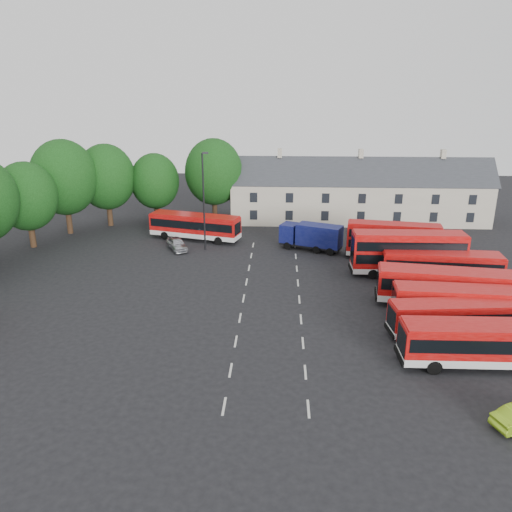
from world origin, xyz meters
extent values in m
plane|color=black|center=(0.00, 0.00, 0.00)|extent=(140.00, 140.00, 0.00)
cube|color=beige|center=(0.00, -14.00, 0.01)|extent=(0.15, 1.80, 0.01)
cube|color=beige|center=(0.00, -10.00, 0.01)|extent=(0.15, 1.80, 0.01)
cube|color=beige|center=(0.00, -6.00, 0.01)|extent=(0.15, 1.80, 0.01)
cube|color=beige|center=(0.00, -2.00, 0.01)|extent=(0.15, 1.80, 0.01)
cube|color=beige|center=(0.00, 2.00, 0.01)|extent=(0.15, 1.80, 0.01)
cube|color=beige|center=(0.00, 6.00, 0.01)|extent=(0.15, 1.80, 0.01)
cube|color=beige|center=(0.00, 10.00, 0.01)|extent=(0.15, 1.80, 0.01)
cube|color=beige|center=(0.00, 14.00, 0.01)|extent=(0.15, 1.80, 0.01)
cube|color=beige|center=(0.00, 18.00, 0.01)|extent=(0.15, 1.80, 0.01)
cube|color=beige|center=(5.00, -14.00, 0.01)|extent=(0.15, 1.80, 0.01)
cube|color=beige|center=(5.00, -10.00, 0.01)|extent=(0.15, 1.80, 0.01)
cube|color=beige|center=(5.00, -6.00, 0.01)|extent=(0.15, 1.80, 0.01)
cube|color=beige|center=(5.00, -2.00, 0.01)|extent=(0.15, 1.80, 0.01)
cube|color=beige|center=(5.00, 2.00, 0.01)|extent=(0.15, 1.80, 0.01)
cube|color=beige|center=(5.00, 6.00, 0.01)|extent=(0.15, 1.80, 0.01)
cube|color=beige|center=(5.00, 10.00, 0.01)|extent=(0.15, 1.80, 0.01)
cube|color=beige|center=(5.00, 14.00, 0.01)|extent=(0.15, 1.80, 0.01)
cube|color=beige|center=(5.00, 18.00, 0.01)|extent=(0.15, 1.80, 0.01)
cylinder|color=black|center=(-26.00, 16.00, 1.84)|extent=(0.70, 0.70, 3.67)
ellipsoid|color=#0F340E|center=(-26.00, 16.00, 6.10)|extent=(6.93, 6.93, 7.97)
cylinder|color=black|center=(-24.00, 22.00, 2.19)|extent=(0.70, 0.70, 4.38)
ellipsoid|color=#0F340E|center=(-24.00, 22.00, 7.26)|extent=(8.25, 8.25, 9.49)
cylinder|color=black|center=(-20.00, 26.00, 2.01)|extent=(0.70, 0.70, 4.02)
ellipsoid|color=#0F340E|center=(-20.00, 26.00, 6.68)|extent=(7.59, 7.59, 8.73)
cylinder|color=black|center=(-14.00, 28.00, 1.75)|extent=(0.70, 0.70, 3.50)
ellipsoid|color=#0F340E|center=(-14.00, 28.00, 5.81)|extent=(6.60, 6.60, 7.59)
cylinder|color=black|center=(-6.00, 29.00, 2.10)|extent=(0.70, 0.70, 4.20)
ellipsoid|color=#0F340E|center=(-6.00, 29.00, 6.97)|extent=(7.92, 7.92, 9.11)
cube|color=beige|center=(14.00, 30.00, 2.75)|extent=(35.00, 7.00, 5.50)
cube|color=#2D3035|center=(14.00, 30.00, 5.50)|extent=(35.70, 7.13, 7.13)
cube|color=beige|center=(3.00, 30.00, 9.46)|extent=(0.60, 0.90, 1.20)
cube|color=beige|center=(14.00, 30.00, 9.46)|extent=(0.60, 0.90, 1.20)
cube|color=beige|center=(25.00, 30.00, 9.46)|extent=(0.60, 0.90, 1.20)
cube|color=silver|center=(16.99, -8.64, 0.78)|extent=(11.12, 2.64, 0.55)
cube|color=#AD0C0A|center=(16.99, -8.64, 2.04)|extent=(11.12, 2.64, 1.97)
cube|color=black|center=(16.99, -8.64, 2.09)|extent=(10.68, 2.69, 0.96)
cube|color=#AD0C0A|center=(16.99, -8.64, 3.08)|extent=(10.90, 2.54, 0.12)
cylinder|color=black|center=(13.45, -9.82, 0.50)|extent=(1.01, 0.29, 1.01)
cube|color=silver|center=(16.49, -4.40, 0.70)|extent=(10.10, 3.27, 0.50)
cube|color=#AD0C0A|center=(16.49, -4.40, 1.83)|extent=(10.10, 3.27, 1.76)
cube|color=black|center=(16.49, -4.40, 1.87)|extent=(9.71, 3.28, 0.86)
cube|color=#AD0C0A|center=(16.49, -4.40, 2.75)|extent=(9.89, 3.16, 0.11)
cylinder|color=black|center=(13.44, -5.74, 0.45)|extent=(0.92, 0.34, 0.90)
cylinder|color=black|center=(19.54, -3.05, 0.45)|extent=(0.92, 0.34, 0.90)
cube|color=silver|center=(17.76, -2.08, 0.76)|extent=(10.91, 3.18, 0.54)
cube|color=#AD0C0A|center=(17.76, -2.08, 1.98)|extent=(10.91, 3.18, 1.91)
cube|color=black|center=(17.76, -2.08, 2.03)|extent=(10.48, 3.21, 0.93)
cube|color=#AD0C0A|center=(17.76, -2.08, 2.98)|extent=(10.69, 3.06, 0.12)
cylinder|color=black|center=(14.25, -2.95, 0.49)|extent=(1.00, 0.34, 0.98)
cylinder|color=black|center=(21.27, -1.21, 0.49)|extent=(1.00, 0.34, 0.98)
cube|color=silver|center=(17.57, 1.14, 0.82)|extent=(11.96, 4.26, 0.59)
cube|color=#AD0C0A|center=(17.57, 1.14, 2.15)|extent=(11.96, 4.26, 2.07)
cube|color=black|center=(17.57, 1.14, 2.21)|extent=(11.50, 4.26, 1.01)
cube|color=#AD0C0A|center=(17.57, 1.14, 3.24)|extent=(11.71, 4.12, 0.13)
cylinder|color=black|center=(13.69, 0.47, 0.53)|extent=(1.09, 0.44, 1.06)
cylinder|color=black|center=(21.44, 1.81, 0.53)|extent=(1.09, 0.44, 1.06)
cube|color=silver|center=(18.64, 6.60, 0.78)|extent=(11.22, 3.47, 0.55)
cube|color=#AD0C0A|center=(18.64, 6.60, 2.03)|extent=(11.22, 3.47, 1.96)
cube|color=black|center=(18.64, 6.60, 2.08)|extent=(10.79, 3.49, 0.95)
cube|color=#AD0C0A|center=(18.64, 6.60, 3.06)|extent=(10.99, 3.35, 0.12)
cylinder|color=black|center=(15.02, 5.78, 0.50)|extent=(1.02, 0.37, 1.00)
cylinder|color=black|center=(22.26, 7.42, 0.50)|extent=(1.02, 0.37, 1.00)
cube|color=silver|center=(15.91, 8.57, 0.77)|extent=(10.99, 2.56, 0.55)
cube|color=#AD0C0A|center=(15.91, 8.57, 2.72)|extent=(10.99, 2.56, 3.34)
cube|color=black|center=(15.91, 8.57, 2.07)|extent=(10.56, 2.62, 0.95)
cube|color=#AD0C0A|center=(15.91, 8.57, 4.44)|extent=(10.77, 2.46, 0.12)
cylinder|color=black|center=(12.40, 7.42, 0.50)|extent=(1.00, 0.29, 1.00)
cylinder|color=black|center=(19.41, 9.72, 0.50)|extent=(1.00, 0.29, 1.00)
cube|color=black|center=(15.91, 8.57, 3.37)|extent=(10.56, 2.62, 0.95)
cube|color=silver|center=(15.53, 13.63, 0.70)|extent=(10.13, 3.80, 0.49)
cube|color=#AD0C0A|center=(15.53, 13.63, 2.45)|extent=(10.13, 3.80, 3.01)
cube|color=black|center=(15.53, 13.63, 1.87)|extent=(9.74, 3.79, 0.85)
cube|color=#AD0C0A|center=(15.53, 13.63, 4.00)|extent=(9.92, 3.68, 0.11)
cylinder|color=black|center=(12.25, 13.13, 0.45)|extent=(0.93, 0.39, 0.90)
cylinder|color=black|center=(18.82, 14.12, 0.45)|extent=(0.93, 0.39, 0.90)
cube|color=black|center=(15.53, 13.63, 3.04)|extent=(9.74, 3.79, 0.85)
cube|color=silver|center=(-7.31, 19.93, 0.79)|extent=(11.55, 5.55, 0.56)
cube|color=#AD0C0A|center=(-7.31, 19.93, 2.08)|extent=(11.55, 5.55, 2.00)
cube|color=black|center=(-7.31, 19.93, 2.13)|extent=(11.13, 5.49, 0.97)
cube|color=#AD0C0A|center=(-7.31, 19.93, 3.13)|extent=(11.31, 5.39, 0.12)
cylinder|color=black|center=(-11.10, 19.80, 0.51)|extent=(1.06, 0.56, 1.03)
cylinder|color=black|center=(-3.52, 20.06, 0.51)|extent=(1.06, 0.56, 1.03)
cube|color=black|center=(6.76, 16.46, 0.58)|extent=(7.27, 4.47, 0.27)
cube|color=#0D124F|center=(4.30, 17.49, 1.77)|extent=(2.49, 2.73, 2.13)
cube|color=black|center=(3.53, 17.81, 2.09)|extent=(0.81, 1.77, 1.06)
cube|color=#0D124F|center=(7.70, 16.07, 1.91)|extent=(5.51, 3.99, 2.39)
cylinder|color=black|center=(4.08, 16.50, 0.44)|extent=(0.91, 0.57, 0.89)
cylinder|color=black|center=(9.63, 16.35, 0.44)|extent=(0.91, 0.57, 0.89)
imported|color=#A7A9AF|center=(-8.76, 15.74, 0.71)|extent=(3.45, 4.50, 1.43)
cylinder|color=black|center=(-5.48, 15.90, 5.57)|extent=(0.20, 0.20, 11.14)
cube|color=black|center=(-5.16, 16.00, 11.14)|extent=(0.72, 0.47, 0.20)
camera|label=1|loc=(3.13, -39.05, 17.98)|focal=35.00mm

